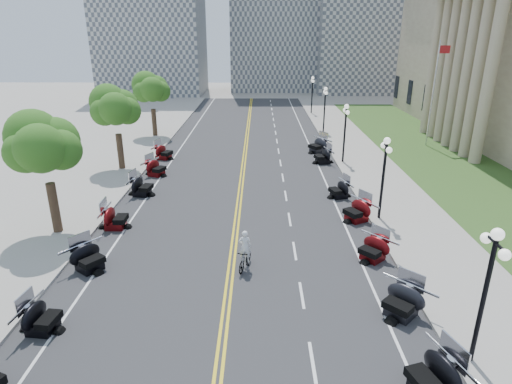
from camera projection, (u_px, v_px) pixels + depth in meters
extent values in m
plane|color=gray|center=(233.00, 251.00, 22.25)|extent=(160.00, 160.00, 0.00)
cube|color=#333335|center=(241.00, 186.00, 31.61)|extent=(16.00, 90.00, 0.01)
cube|color=yellow|center=(239.00, 186.00, 31.61)|extent=(0.12, 90.00, 0.00)
cube|color=yellow|center=(243.00, 186.00, 31.61)|extent=(0.12, 90.00, 0.00)
cube|color=white|center=(327.00, 186.00, 31.56)|extent=(0.12, 90.00, 0.00)
cube|color=white|center=(155.00, 186.00, 31.66)|extent=(0.12, 90.00, 0.00)
cube|color=white|center=(313.00, 362.00, 14.72)|extent=(0.12, 2.00, 0.00)
cube|color=white|center=(302.00, 295.00, 18.47)|extent=(0.12, 2.00, 0.00)
cube|color=white|center=(295.00, 251.00, 22.22)|extent=(0.12, 2.00, 0.00)
cube|color=white|center=(290.00, 219.00, 25.97)|extent=(0.12, 2.00, 0.00)
cube|color=white|center=(286.00, 196.00, 29.71)|extent=(0.12, 2.00, 0.00)
cube|color=white|center=(283.00, 177.00, 33.46)|extent=(0.12, 2.00, 0.00)
cube|color=white|center=(280.00, 163.00, 37.21)|extent=(0.12, 2.00, 0.00)
cube|color=white|center=(279.00, 151.00, 40.96)|extent=(0.12, 2.00, 0.00)
cube|color=white|center=(277.00, 141.00, 44.70)|extent=(0.12, 2.00, 0.00)
cube|color=white|center=(276.00, 133.00, 48.45)|extent=(0.12, 2.00, 0.00)
cube|color=white|center=(274.00, 126.00, 52.20)|extent=(0.12, 2.00, 0.00)
cube|color=white|center=(273.00, 119.00, 55.94)|extent=(0.12, 2.00, 0.00)
cube|color=white|center=(273.00, 114.00, 59.69)|extent=(0.12, 2.00, 0.00)
cube|color=white|center=(272.00, 109.00, 63.44)|extent=(0.12, 2.00, 0.00)
cube|color=white|center=(271.00, 105.00, 67.19)|extent=(0.12, 2.00, 0.00)
cube|color=white|center=(270.00, 101.00, 70.93)|extent=(0.12, 2.00, 0.00)
cube|color=#9E9991|center=(383.00, 185.00, 31.51)|extent=(5.00, 90.00, 0.15)
cube|color=#9E9991|center=(100.00, 185.00, 31.66)|extent=(5.00, 90.00, 0.15)
cube|color=#356023|center=(436.00, 157.00, 38.97)|extent=(9.00, 60.00, 0.10)
cube|color=gray|center=(151.00, 19.00, 75.91)|extent=(18.00, 14.00, 26.00)
cube|color=gray|center=(274.00, 8.00, 80.68)|extent=(16.00, 12.00, 30.00)
cube|color=gray|center=(371.00, 31.00, 79.14)|extent=(20.00, 14.00, 22.00)
imported|color=#A51414|center=(245.00, 259.00, 20.39)|extent=(0.97, 1.80, 1.04)
imported|color=silver|center=(245.00, 233.00, 19.92)|extent=(0.60, 0.40, 1.65)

